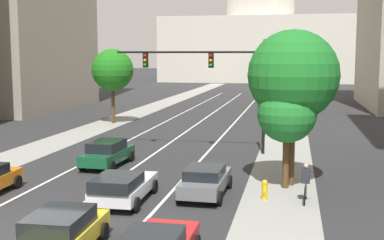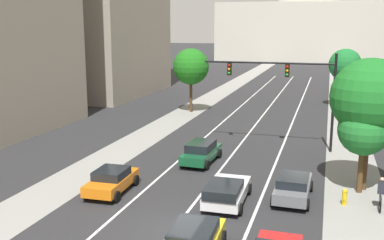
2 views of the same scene
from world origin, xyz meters
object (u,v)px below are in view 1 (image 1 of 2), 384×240
at_px(cyclist, 306,183).
at_px(street_tree_near_right, 287,114).
at_px(car_gray, 205,180).
at_px(street_tree_far_right, 293,76).
at_px(car_white, 122,187).
at_px(traffic_signal_mast, 216,73).
at_px(capitol_building, 260,30).
at_px(fire_hydrant, 265,189).
at_px(street_tree_mid_left, 112,70).
at_px(car_yellow, 59,233).
at_px(car_green, 107,153).
at_px(street_tree_mid_right, 289,69).

xyz_separation_m(cyclist, street_tree_near_right, (-0.91, 2.27, 2.79)).
relative_size(car_gray, street_tree_far_right, 0.57).
distance_m(car_white, cyclist, 8.01).
height_order(car_white, street_tree_near_right, street_tree_near_right).
bearing_deg(traffic_signal_mast, capitol_building, 92.25).
distance_m(fire_hydrant, street_tree_far_right, 5.84).
bearing_deg(street_tree_mid_left, street_tree_near_right, -52.03).
distance_m(car_yellow, cyclist, 11.08).
relative_size(car_white, car_green, 1.01).
height_order(fire_hydrant, street_tree_near_right, street_tree_near_right).
bearing_deg(street_tree_mid_left, fire_hydrant, -56.25).
bearing_deg(cyclist, car_green, 68.55).
relative_size(car_white, street_tree_near_right, 0.89).
bearing_deg(car_gray, street_tree_near_right, -57.72).
height_order(traffic_signal_mast, cyclist, traffic_signal_mast).
bearing_deg(fire_hydrant, cyclist, -0.37).
relative_size(car_yellow, street_tree_near_right, 0.92).
relative_size(car_green, street_tree_mid_left, 0.64).
xyz_separation_m(cyclist, street_tree_mid_left, (-17.49, 23.52, 4.20)).
bearing_deg(car_gray, street_tree_mid_right, -4.73).
distance_m(car_green, street_tree_mid_right, 28.67).
bearing_deg(car_gray, car_green, 53.66).
bearing_deg(street_tree_near_right, fire_hydrant, -111.07).
relative_size(car_yellow, car_green, 1.04).
bearing_deg(street_tree_far_right, traffic_signal_mast, 122.07).
relative_size(car_gray, cyclist, 2.54).
distance_m(car_green, car_gray, 8.43).
xyz_separation_m(traffic_signal_mast, street_tree_mid_left, (-11.86, 12.71, -0.20)).
xyz_separation_m(traffic_signal_mast, fire_hydrant, (3.85, -10.80, -4.78)).
bearing_deg(street_tree_mid_right, traffic_signal_mast, -101.90).
distance_m(car_gray, street_tree_far_right, 6.66).
distance_m(street_tree_far_right, street_tree_mid_left, 26.65).
bearing_deg(car_yellow, street_tree_mid_left, 14.73).
distance_m(car_white, traffic_signal_mast, 13.53).
bearing_deg(traffic_signal_mast, car_green, -134.88).
bearing_deg(cyclist, traffic_signal_mast, 31.22).
xyz_separation_m(car_white, street_tree_mid_left, (-9.67, 25.29, 4.31)).
relative_size(car_white, street_tree_mid_left, 0.64).
xyz_separation_m(fire_hydrant, street_tree_mid_left, (-15.71, 23.51, 4.58)).
xyz_separation_m(car_white, car_green, (-3.35, 7.01, 0.05)).
xyz_separation_m(fire_hydrant, cyclist, (1.78, -0.01, 0.39)).
xyz_separation_m(car_gray, street_tree_mid_left, (-13.01, 23.41, 4.32)).
xyz_separation_m(capitol_building, car_green, (-1.67, -103.83, -12.07)).
xyz_separation_m(street_tree_far_right, street_tree_mid_left, (-16.84, 20.66, -0.38)).
xyz_separation_m(car_white, car_gray, (3.34, 1.88, -0.01)).
bearing_deg(street_tree_mid_left, capitol_building, 84.66).
distance_m(car_gray, street_tree_mid_left, 27.12).
bearing_deg(capitol_building, cyclist, -85.02).
relative_size(car_white, traffic_signal_mast, 0.45).
bearing_deg(cyclist, car_gray, 92.25).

